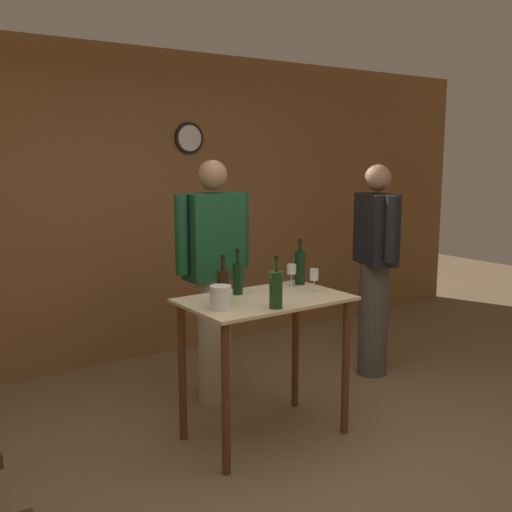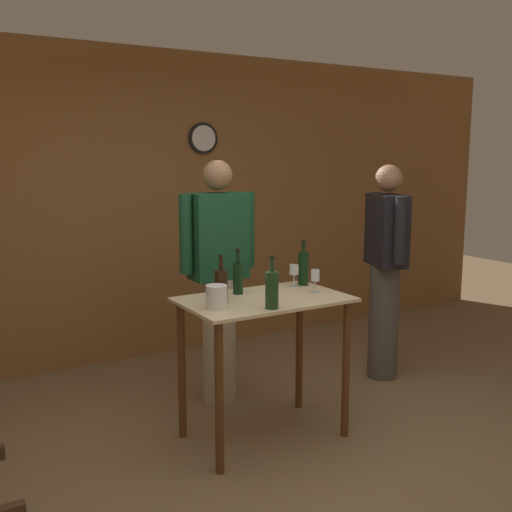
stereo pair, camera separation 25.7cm
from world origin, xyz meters
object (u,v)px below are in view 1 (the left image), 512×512
(wine_bottle_left, at_px, (276,289))
(person_visitor_with_scarf, at_px, (375,266))
(wine_glass_near_left, at_px, (292,270))
(wine_bottle_right, at_px, (300,267))
(wine_bottle_center, at_px, (238,277))
(wine_bottle_far_left, at_px, (223,285))
(person_host, at_px, (214,277))
(ice_bucket, at_px, (221,298))
(wine_glass_near_center, at_px, (314,276))

(wine_bottle_left, height_order, person_visitor_with_scarf, person_visitor_with_scarf)
(wine_glass_near_left, bearing_deg, wine_bottle_right, 16.83)
(wine_bottle_center, bearing_deg, wine_bottle_far_left, -144.40)
(wine_glass_near_left, bearing_deg, person_host, 121.50)
(person_host, xyz_separation_m, person_visitor_with_scarf, (1.36, -0.26, -0.02))
(wine_bottle_center, distance_m, person_visitor_with_scarf, 1.49)
(wine_bottle_left, relative_size, wine_bottle_right, 0.98)
(wine_bottle_far_left, bearing_deg, wine_bottle_center, 35.60)
(wine_bottle_center, relative_size, ice_bucket, 2.12)
(wine_bottle_center, relative_size, wine_glass_near_center, 1.94)
(wine_bottle_far_left, height_order, person_host, person_host)
(wine_glass_near_left, bearing_deg, wine_glass_near_center, -83.03)
(ice_bucket, bearing_deg, wine_bottle_right, 18.89)
(wine_bottle_right, height_order, wine_glass_near_left, wine_bottle_right)
(wine_bottle_right, bearing_deg, wine_glass_near_center, -106.83)
(wine_bottle_center, xyz_separation_m, wine_bottle_right, (0.52, 0.01, 0.01))
(wine_bottle_right, relative_size, ice_bucket, 2.28)
(person_host, bearing_deg, ice_bucket, -117.87)
(wine_glass_near_center, bearing_deg, wine_bottle_center, 153.54)
(wine_glass_near_center, xyz_separation_m, person_host, (-0.33, 0.71, -0.09))
(ice_bucket, bearing_deg, person_host, 62.13)
(wine_bottle_left, bearing_deg, ice_bucket, 149.89)
(wine_bottle_far_left, xyz_separation_m, wine_glass_near_left, (0.61, 0.12, 0.01))
(wine_bottle_right, relative_size, person_visitor_with_scarf, 0.18)
(person_host, bearing_deg, wine_bottle_far_left, -115.77)
(wine_glass_near_left, height_order, wine_glass_near_center, wine_glass_near_left)
(wine_bottle_far_left, distance_m, ice_bucket, 0.16)
(ice_bucket, distance_m, person_host, 0.85)
(wine_glass_near_left, xyz_separation_m, wine_glass_near_center, (0.03, -0.20, -0.01))
(wine_bottle_right, distance_m, wine_glass_near_left, 0.10)
(wine_bottle_left, distance_m, wine_glass_near_left, 0.59)
(wine_bottle_center, xyz_separation_m, wine_glass_near_left, (0.42, -0.02, 0.00))
(wine_bottle_far_left, distance_m, person_host, 0.70)
(wine_glass_near_left, bearing_deg, wine_bottle_center, 177.66)
(wine_bottle_center, distance_m, person_host, 0.51)
(person_visitor_with_scarf, bearing_deg, wine_bottle_left, -156.20)
(wine_glass_near_left, relative_size, ice_bucket, 1.12)
(wine_glass_near_center, xyz_separation_m, ice_bucket, (-0.73, -0.04, -0.04))
(wine_glass_near_left, height_order, person_host, person_host)
(wine_bottle_left, bearing_deg, wine_glass_near_center, 23.83)
(wine_glass_near_center, height_order, person_visitor_with_scarf, person_visitor_with_scarf)
(ice_bucket, bearing_deg, person_visitor_with_scarf, 15.68)
(wine_bottle_left, xyz_separation_m, wine_bottle_right, (0.53, 0.44, 0.01))
(wine_bottle_right, bearing_deg, person_visitor_with_scarf, 12.89)
(wine_bottle_right, xyz_separation_m, wine_glass_near_center, (-0.07, -0.23, -0.02))
(wine_glass_near_center, bearing_deg, person_host, 115.25)
(wine_bottle_far_left, relative_size, wine_glass_near_center, 1.93)
(wine_glass_near_left, xyz_separation_m, ice_bucket, (-0.71, -0.25, -0.04))
(wine_bottle_right, xyz_separation_m, wine_glass_near_left, (-0.10, -0.03, -0.01))
(wine_bottle_center, relative_size, person_host, 0.17)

